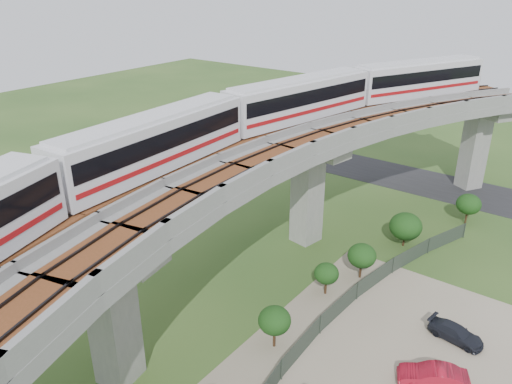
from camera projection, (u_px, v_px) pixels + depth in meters
ground at (223, 289)px, 37.91m from camera, size 160.00×160.00×0.00m
asphalt_road at (385, 173)px, 59.87m from camera, size 60.00×8.00×0.03m
viaduct at (265, 193)px, 32.15m from camera, size 19.58×73.98×11.40m
metro_train at (252, 124)px, 35.02m from camera, size 12.11×61.24×3.64m
fence at (338, 332)px, 32.25m from camera, size 3.87×38.73×1.50m
tree_0 at (469, 204)px, 47.07m from camera, size 2.28×2.28×3.02m
tree_1 at (406, 226)px, 43.24m from camera, size 2.80×2.80×3.10m
tree_2 at (362, 256)px, 38.59m from camera, size 2.22×2.22×2.94m
tree_3 at (326, 274)px, 36.69m from camera, size 1.84×1.84×2.57m
tree_4 at (275, 321)px, 31.31m from camera, size 2.10×2.10×2.95m
car_red at (433, 376)px, 28.80m from camera, size 4.17×3.01×1.31m
car_dark at (456, 333)px, 32.47m from camera, size 3.72×1.92×1.03m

